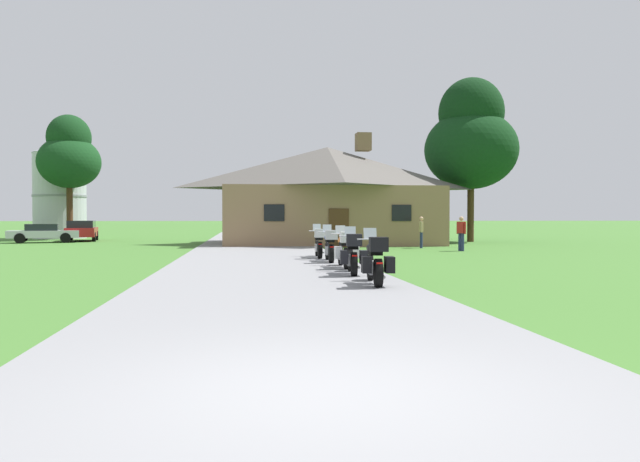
{
  "coord_description": "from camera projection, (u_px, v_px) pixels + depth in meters",
  "views": [
    {
      "loc": [
        -0.66,
        -5.24,
        1.62
      ],
      "look_at": [
        1.85,
        14.64,
        1.16
      ],
      "focal_mm": 33.25,
      "sensor_mm": 36.0,
      "label": 1
    }
  ],
  "objects": [
    {
      "name": "tree_right_of_lodge",
      "position": [
        471.0,
        139.0,
        39.12
      ],
      "size": [
        6.11,
        6.11,
        10.83
      ],
      "color": "#422D19",
      "rests_on": "ground"
    },
    {
      "name": "bystander_tan_shirt_near_lodge",
      "position": [
        421.0,
        230.0,
        31.2
      ],
      "size": [
        0.3,
        0.54,
        1.67
      ],
      "rotation": [
        0.0,
        0.0,
        1.33
      ],
      "color": "navy",
      "rests_on": "ground"
    },
    {
      "name": "asphalt_driveway",
      "position": [
        263.0,
        258.0,
        23.17
      ],
      "size": [
        6.4,
        80.0,
        0.06
      ],
      "primitive_type": "cube",
      "color": "gray",
      "rests_on": "ground"
    },
    {
      "name": "motorcycle_blue_fourth_in_row",
      "position": [
        330.0,
        246.0,
        20.86
      ],
      "size": [
        0.66,
        2.08,
        1.3
      ],
      "rotation": [
        0.0,
        0.0,
        -0.04
      ],
      "color": "black",
      "rests_on": "asphalt_driveway"
    },
    {
      "name": "metal_silo_distant",
      "position": [
        60.0,
        190.0,
        45.69
      ],
      "size": [
        3.97,
        3.97,
        7.51
      ],
      "color": "#B2B7BC",
      "rests_on": "ground"
    },
    {
      "name": "parked_silver_sedan_far_left",
      "position": [
        43.0,
        233.0,
        37.86
      ],
      "size": [
        4.52,
        2.82,
        1.2
      ],
      "rotation": [
        0.0,
        0.0,
        1.82
      ],
      "color": "#ADAFB7",
      "rests_on": "ground"
    },
    {
      "name": "parked_red_suv_far_left",
      "position": [
        82.0,
        230.0,
        40.52
      ],
      "size": [
        2.63,
        4.85,
        1.4
      ],
      "rotation": [
        0.0,
        0.0,
        0.18
      ],
      "color": "maroon",
      "rests_on": "ground"
    },
    {
      "name": "ground_plane",
      "position": [
        261.0,
        255.0,
        25.16
      ],
      "size": [
        500.0,
        500.0,
        0.0
      ],
      "primitive_type": "plane",
      "color": "#42752D"
    },
    {
      "name": "motorcycle_blue_second_in_row",
      "position": [
        353.0,
        254.0,
        16.16
      ],
      "size": [
        0.85,
        2.08,
        1.3
      ],
      "rotation": [
        0.0,
        0.0,
        -0.11
      ],
      "color": "black",
      "rests_on": "asphalt_driveway"
    },
    {
      "name": "stone_lodge",
      "position": [
        327.0,
        194.0,
        36.56
      ],
      "size": [
        13.26,
        9.49,
        6.86
      ],
      "color": "#896B4C",
      "rests_on": "ground"
    },
    {
      "name": "motorcycle_orange_third_in_row",
      "position": [
        345.0,
        250.0,
        18.3
      ],
      "size": [
        0.73,
        2.08,
        1.3
      ],
      "rotation": [
        0.0,
        0.0,
        -0.03
      ],
      "color": "black",
      "rests_on": "asphalt_driveway"
    },
    {
      "name": "motorcycle_green_farthest_in_row",
      "position": [
        319.0,
        243.0,
        22.96
      ],
      "size": [
        0.66,
        2.08,
        1.3
      ],
      "rotation": [
        0.0,
        0.0,
        -0.04
      ],
      "color": "black",
      "rests_on": "asphalt_driveway"
    },
    {
      "name": "tree_left_far",
      "position": [
        69.0,
        155.0,
        42.79
      ],
      "size": [
        4.42,
        4.42,
        9.04
      ],
      "color": "#422D19",
      "rests_on": "ground"
    },
    {
      "name": "bystander_red_shirt_beside_signpost",
      "position": [
        461.0,
        232.0,
        28.41
      ],
      "size": [
        0.37,
        0.49,
        1.67
      ],
      "rotation": [
        0.0,
        0.0,
        5.23
      ],
      "color": "navy",
      "rests_on": "ground"
    },
    {
      "name": "motorcycle_black_nearest_to_camera",
      "position": [
        375.0,
        261.0,
        13.66
      ],
      "size": [
        0.82,
        2.08,
        1.3
      ],
      "rotation": [
        0.0,
        0.0,
        -0.09
      ],
      "color": "black",
      "rests_on": "asphalt_driveway"
    }
  ]
}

